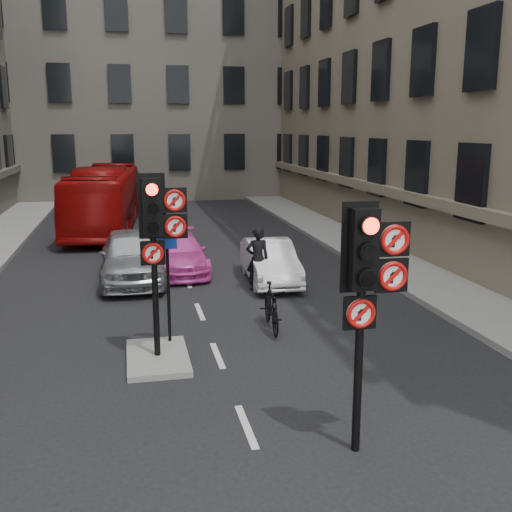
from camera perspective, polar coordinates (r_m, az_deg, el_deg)
name	(u,v)px	position (r m, az deg, el deg)	size (l,w,h in m)	color
ground	(278,504)	(7.98, 2.10, -22.55)	(120.00, 120.00, 0.00)	black
pavement_right	(397,261)	(20.85, 13.26, -0.48)	(3.00, 50.00, 0.16)	gray
centre_island	(158,357)	(12.21, -9.35, -9.52)	(1.20, 2.00, 0.12)	gray
building_far	(145,46)	(44.71, -10.54, 19.05)	(30.00, 14.00, 20.00)	slate
signal_near	(368,276)	(8.21, 10.63, -1.84)	(0.91, 0.40, 3.58)	black
signal_far	(157,226)	(11.50, -9.37, 2.82)	(0.91, 0.40, 3.58)	black
car_silver	(132,256)	(18.21, -11.76, 0.02)	(1.84, 4.57, 1.56)	#9B9EA2
car_white	(270,261)	(17.79, 1.34, -0.52)	(1.31, 3.77, 1.24)	white
car_pink	(179,253)	(19.23, -7.35, 0.25)	(1.65, 4.06, 1.18)	#E042AA
bus_red	(105,199)	(27.45, -14.23, 5.30)	(2.37, 10.15, 2.83)	#9C0B0B
motorcycle	(271,307)	(13.67, 1.48, -4.89)	(0.49, 1.75, 1.05)	black
motorcyclist	(258,259)	(16.82, 0.15, -0.27)	(0.66, 0.43, 1.82)	black
info_sign	(168,272)	(12.45, -8.39, -1.54)	(0.40, 0.14, 2.31)	black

